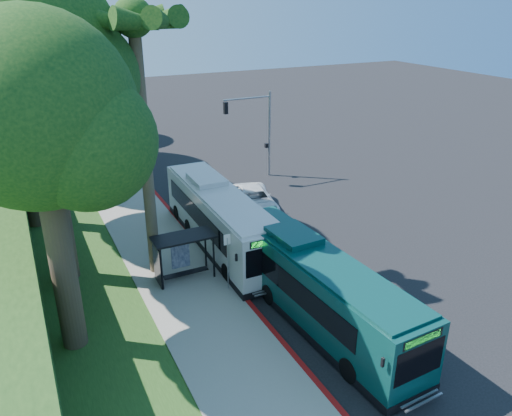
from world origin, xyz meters
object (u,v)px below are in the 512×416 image
teal_bus (316,285)px  bus_shelter (178,249)px  white_bus (219,217)px  pickup (253,200)px

teal_bus → bus_shelter: bearing=123.3°
white_bus → pickup: white_bus is taller
bus_shelter → white_bus: (3.46, 2.80, 0.02)m
pickup → bus_shelter: bearing=-126.3°
white_bus → pickup: bearing=43.4°
white_bus → pickup: (4.04, 3.70, -1.01)m
white_bus → teal_bus: white_bus is taller
white_bus → bus_shelter: bearing=-140.1°
teal_bus → pickup: (3.01, 12.62, -0.97)m
pickup → white_bus: bearing=-124.7°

